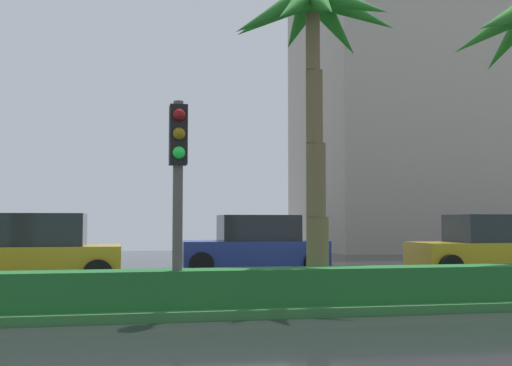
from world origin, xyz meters
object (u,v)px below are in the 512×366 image
at_px(traffic_signal_median_right, 178,165).
at_px(car_in_traffic_fifth, 490,247).
at_px(car_in_traffic_fourth, 255,245).
at_px(car_in_traffic_third, 29,252).
at_px(palm_tree_centre_right, 313,31).

bearing_deg(traffic_signal_median_right, car_in_traffic_fifth, 32.88).
height_order(car_in_traffic_fourth, car_in_traffic_fifth, same).
distance_m(car_in_traffic_third, car_in_traffic_fourth, 6.68).
bearing_deg(car_in_traffic_fifth, palm_tree_centre_right, 31.89).
bearing_deg(car_in_traffic_fourth, palm_tree_centre_right, 89.10).
relative_size(traffic_signal_median_right, car_in_traffic_fourth, 0.77).
height_order(traffic_signal_median_right, car_in_traffic_fifth, traffic_signal_median_right).
xyz_separation_m(palm_tree_centre_right, traffic_signal_median_right, (-2.85, -2.00, -2.95)).
height_order(palm_tree_centre_right, traffic_signal_median_right, palm_tree_centre_right).
distance_m(palm_tree_centre_right, traffic_signal_median_right, 4.56).
bearing_deg(car_in_traffic_fourth, traffic_signal_median_right, 70.80).
height_order(car_in_traffic_third, car_in_traffic_fifth, same).
height_order(palm_tree_centre_right, car_in_traffic_third, palm_tree_centre_right).
relative_size(traffic_signal_median_right, car_in_traffic_third, 0.77).
bearing_deg(car_in_traffic_fourth, car_in_traffic_fifth, 156.98).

